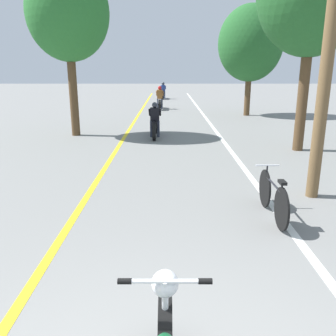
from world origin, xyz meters
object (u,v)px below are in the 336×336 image
at_px(utility_pole, 330,29).
at_px(roadside_tree_left, 67,13).
at_px(bicycle_parked, 272,196).
at_px(motorcycle_rider_far, 163,92).
at_px(motorcycle_rider_mid, 159,100).
at_px(roadside_tree_right_far, 250,44).
at_px(motorcycle_rider_lead, 154,124).

height_order(utility_pole, roadside_tree_left, utility_pole).
bearing_deg(roadside_tree_left, utility_pole, -46.37).
bearing_deg(bicycle_parked, utility_pole, 43.20).
distance_m(roadside_tree_left, motorcycle_rider_far, 17.90).
distance_m(motorcycle_rider_mid, motorcycle_rider_far, 7.90).
distance_m(utility_pole, roadside_tree_right_far, 13.16).
height_order(roadside_tree_right_far, bicycle_parked, roadside_tree_right_far).
relative_size(roadside_tree_left, bicycle_parked, 3.56).
relative_size(roadside_tree_right_far, motorcycle_rider_far, 2.92).
bearing_deg(motorcycle_rider_lead, roadside_tree_left, 173.99).
xyz_separation_m(roadside_tree_right_far, roadside_tree_left, (-8.04, -6.12, 0.66)).
height_order(motorcycle_rider_lead, motorcycle_rider_far, motorcycle_rider_far).
height_order(utility_pole, motorcycle_rider_far, utility_pole).
relative_size(utility_pole, motorcycle_rider_mid, 3.12).
height_order(roadside_tree_left, motorcycle_rider_lead, roadside_tree_left).
distance_m(motorcycle_rider_lead, motorcycle_rider_far, 17.49).
distance_m(motorcycle_rider_mid, bicycle_parked, 17.44).
bearing_deg(bicycle_parked, roadside_tree_right_far, 79.74).
height_order(utility_pole, roadside_tree_right_far, utility_pole).
distance_m(utility_pole, bicycle_parked, 3.27).
xyz_separation_m(motorcycle_rider_lead, motorcycle_rider_far, (0.09, 17.49, 0.04)).
bearing_deg(motorcycle_rider_far, roadside_tree_left, -100.62).
distance_m(roadside_tree_right_far, motorcycle_rider_mid, 6.70).
relative_size(motorcycle_rider_far, bicycle_parked, 1.14).
xyz_separation_m(roadside_tree_left, motorcycle_rider_lead, (3.13, -0.33, -3.97)).
xyz_separation_m(motorcycle_rider_mid, motorcycle_rider_far, (0.11, 7.90, -0.01)).
bearing_deg(roadside_tree_left, motorcycle_rider_lead, -6.01).
height_order(roadside_tree_right_far, motorcycle_rider_mid, roadside_tree_right_far).
bearing_deg(motorcycle_rider_mid, motorcycle_rider_far, 89.21).
relative_size(utility_pole, roadside_tree_right_far, 1.09).
distance_m(roadside_tree_right_far, bicycle_parked, 14.77).
relative_size(roadside_tree_left, motorcycle_rider_lead, 3.04).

